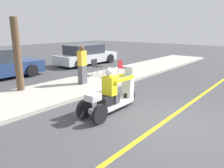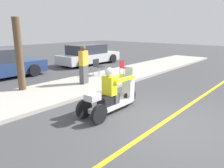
{
  "view_description": "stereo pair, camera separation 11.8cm",
  "coord_description": "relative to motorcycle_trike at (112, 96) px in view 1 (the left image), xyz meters",
  "views": [
    {
      "loc": [
        -5.07,
        -2.38,
        2.48
      ],
      "look_at": [
        -0.22,
        1.57,
        0.88
      ],
      "focal_mm": 35.0,
      "sensor_mm": 36.0,
      "label": 1
    },
    {
      "loc": [
        -5.0,
        -2.48,
        2.48
      ],
      "look_at": [
        -0.22,
        1.57,
        0.88
      ],
      "focal_mm": 35.0,
      "sensor_mm": 36.0,
      "label": 2
    }
  ],
  "objects": [
    {
      "name": "ground_plane",
      "position": [
        0.22,
        -1.57,
        -0.5
      ],
      "size": [
        60.0,
        60.0,
        0.0
      ],
      "primitive_type": "plane",
      "color": "#424244"
    },
    {
      "name": "folding_chair_curbside",
      "position": [
        3.28,
        3.75,
        0.13
      ],
      "size": [
        0.49,
        0.49,
        0.82
      ],
      "color": "#A5A8AD",
      "rests_on": "sidewalk_strip"
    },
    {
      "name": "motorcycle_trike",
      "position": [
        0.0,
        0.0,
        0.0
      ],
      "size": [
        2.34,
        0.7,
        1.39
      ],
      "color": "black",
      "rests_on": "ground"
    },
    {
      "name": "parked_car_lot_center",
      "position": [
        5.94,
        7.22,
        0.17
      ],
      "size": [
        4.7,
        1.97,
        1.39
      ],
      "color": "silver",
      "rests_on": "ground"
    },
    {
      "name": "sidewalk_strip",
      "position": [
        0.22,
        3.03,
        -0.44
      ],
      "size": [
        28.0,
        2.8,
        0.12
      ],
      "color": "#B2ADA3",
      "rests_on": "ground"
    },
    {
      "name": "spectator_with_child",
      "position": [
        1.57,
        2.95,
        0.42
      ],
      "size": [
        0.43,
        0.3,
        1.65
      ],
      "color": "#515156",
      "rests_on": "sidewalk_strip"
    },
    {
      "name": "lane_stripe",
      "position": [
        -0.0,
        -1.57,
        -0.49
      ],
      "size": [
        24.0,
        0.12,
        0.01
      ],
      "color": "gold",
      "rests_on": "ground"
    },
    {
      "name": "folding_chair_set_back",
      "position": [
        3.86,
        2.48,
        0.13
      ],
      "size": [
        0.53,
        0.53,
        0.82
      ],
      "color": "#A5A8AD",
      "rests_on": "sidewalk_strip"
    },
    {
      "name": "tree_trunk",
      "position": [
        -0.7,
        4.09,
        1.01
      ],
      "size": [
        0.28,
        0.28,
        2.78
      ],
      "color": "brown",
      "rests_on": "sidewalk_strip"
    }
  ]
}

